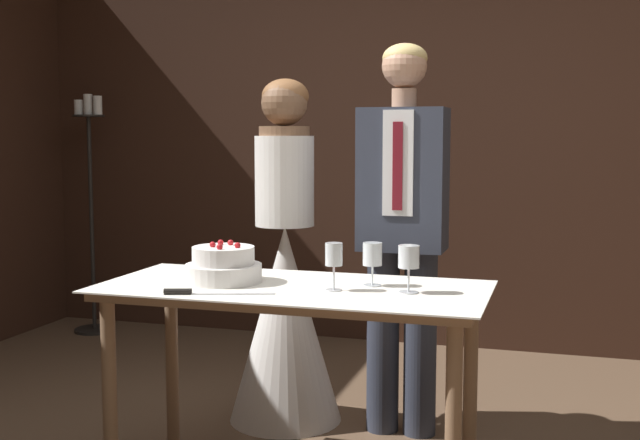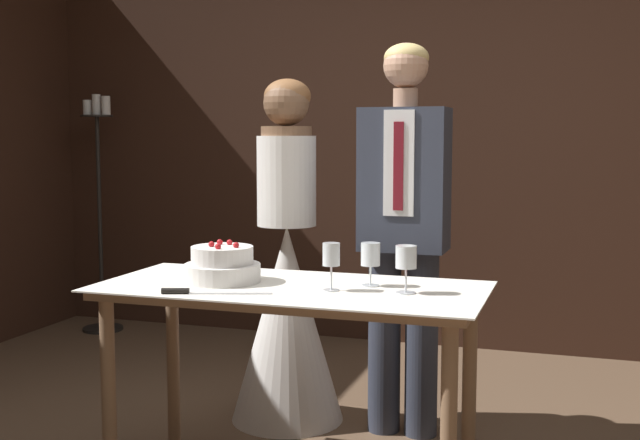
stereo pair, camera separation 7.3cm
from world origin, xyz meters
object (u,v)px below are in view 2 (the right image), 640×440
cake_table (291,312)px  tiered_cake (223,266)px  wine_glass_near (406,260)px  bride (287,296)px  candle_stand (100,213)px  cake_knife (195,292)px  wine_glass_far (331,257)px  groom (404,221)px  wine_glass_middle (371,256)px

cake_table → tiered_cake: (-0.29, 0.01, 0.17)m
cake_table → wine_glass_near: wine_glass_near is taller
bride → candle_stand: candle_stand is taller
cake_table → candle_stand: candle_stand is taller
cake_table → bride: bride is taller
candle_stand → cake_knife: bearing=-50.0°
tiered_cake → wine_glass_near: bearing=-0.7°
cake_knife → bride: bride is taller
wine_glass_far → bride: size_ratio=0.11×
groom → candle_stand: 2.76m
bride → candle_stand: 2.28m
cake_knife → groom: size_ratio=0.22×
wine_glass_near → candle_stand: (-2.61, 2.00, -0.09)m
bride → groom: bearing=-0.1°
cake_knife → bride: size_ratio=0.24×
cake_table → wine_glass_far: 0.29m
cake_table → wine_glass_middle: bearing=17.9°
tiered_cake → wine_glass_far: (0.46, -0.05, 0.06)m
groom → candle_stand: size_ratio=1.08×
wine_glass_far → candle_stand: candle_stand is taller
tiered_cake → cake_knife: size_ratio=0.77×
cake_knife → candle_stand: size_ratio=0.23×
wine_glass_far → groom: (0.11, 0.76, 0.06)m
cake_table → cake_knife: cake_knife is taller
cake_table → bride: 0.78m
cake_table → cake_knife: bearing=-137.5°
wine_glass_near → wine_glass_far: size_ratio=0.98×
tiered_cake → candle_stand: candle_stand is taller
cake_table → wine_glass_middle: 0.37m
cake_knife → candle_stand: bearing=112.1°
cake_knife → wine_glass_near: bearing=1.2°
tiered_cake → groom: 0.92m
groom → cake_knife: bearing=-120.0°
wine_glass_middle → groom: (-0.01, 0.62, 0.07)m
wine_glass_near → wine_glass_far: bearing=-172.3°
tiered_cake → wine_glass_near: wine_glass_near is taller
cake_knife → wine_glass_near: (0.72, 0.25, 0.12)m
wine_glass_near → cake_knife: bearing=-160.9°
wine_glass_middle → wine_glass_near: bearing=-31.5°
wine_glass_near → bride: (-0.73, 0.72, -0.32)m
cake_knife → groom: 1.13m
wine_glass_far → groom: groom is taller
groom → candle_stand: bearing=152.4°
cake_knife → wine_glass_near: wine_glass_near is taller
cake_table → wine_glass_far: size_ratio=8.31×
wine_glass_far → cake_knife: bearing=-154.6°
cake_table → groom: 0.82m
groom → candle_stand: (-2.44, 1.28, -0.15)m
tiered_cake → cake_table: bearing=-1.0°
bride → wine_glass_middle: bearing=-47.4°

